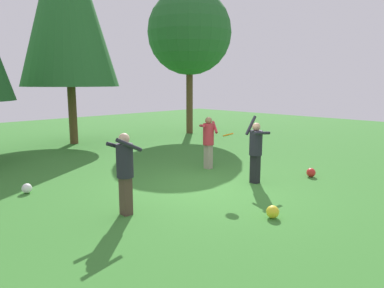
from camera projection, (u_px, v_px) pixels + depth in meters
The scene contains 9 objects.
ground_plane at pixel (209, 187), 9.26m from camera, with size 40.00×40.00×0.00m, color #387A2D.
person_thrower at pixel (256, 147), 9.51m from camera, with size 0.57×0.54×1.79m.
person_catcher at pixel (125, 167), 7.19m from camera, with size 0.61×0.54×1.68m.
person_bystander at pixel (208, 138), 11.12m from camera, with size 0.70×0.72×1.62m.
frisbee at pixel (228, 135), 8.86m from camera, with size 0.28×0.27×0.11m.
ball_yellow at pixel (273, 212), 7.13m from camera, with size 0.26×0.26×0.26m, color yellow.
ball_white at pixel (27, 188), 8.74m from camera, with size 0.24×0.24×0.24m, color white.
ball_red at pixel (311, 173), 10.25m from camera, with size 0.25×0.25×0.25m, color red.
tree_far_right at pixel (189, 33), 18.28m from camera, with size 4.28×4.28×7.32m.
Camera 1 is at (-6.58, -6.06, 2.66)m, focal length 33.65 mm.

